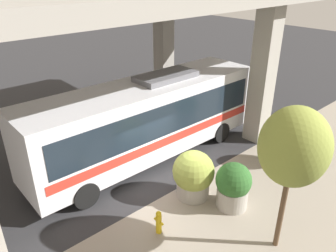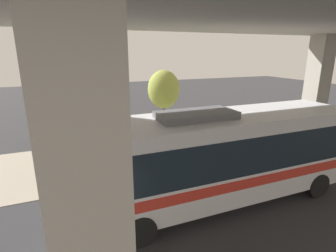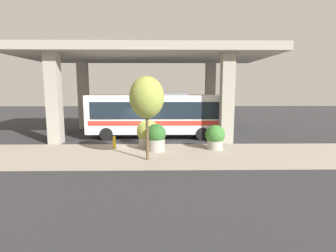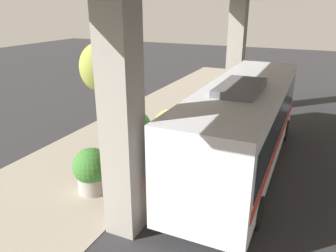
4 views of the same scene
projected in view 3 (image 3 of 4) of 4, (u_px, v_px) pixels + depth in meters
name	position (u px, v px, depth m)	size (l,w,h in m)	color
ground_plane	(141.00, 144.00, 18.72)	(80.00, 80.00, 0.00)	#2D2D30
sidewalk_strip	(137.00, 155.00, 15.75)	(6.00, 40.00, 0.02)	gray
overpass	(144.00, 61.00, 21.78)	(9.40, 20.39, 7.09)	#9E998E
bus	(157.00, 113.00, 21.10)	(2.78, 10.90, 3.68)	silver
fire_hydrant	(114.00, 142.00, 17.35)	(0.40, 0.19, 0.87)	gold
planter_front	(215.00, 137.00, 17.08)	(1.27, 1.27, 1.63)	#9E998E
planter_middle	(156.00, 137.00, 16.62)	(1.26, 1.26, 1.76)	#9E998E
planter_back	(148.00, 133.00, 17.94)	(1.54, 1.54, 1.86)	#9E998E
street_tree_near	(147.00, 98.00, 14.18)	(1.89, 1.89, 4.63)	brown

